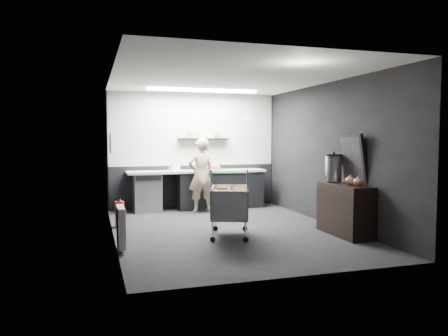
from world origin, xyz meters
name	(u,v)px	position (x,y,z in m)	size (l,w,h in m)	color
floor	(229,230)	(0.00, 0.00, 0.00)	(5.50, 5.50, 0.00)	black
ceiling	(229,78)	(0.00, 0.00, 2.70)	(5.50, 5.50, 0.00)	white
wall_back	(194,150)	(0.00, 2.75, 1.35)	(5.50, 5.50, 0.00)	black
wall_front	(299,164)	(0.00, -2.75, 1.35)	(5.50, 5.50, 0.00)	black
wall_left	(112,156)	(-2.00, 0.00, 1.35)	(5.50, 5.50, 0.00)	black
wall_right	(329,154)	(2.00, 0.00, 1.35)	(5.50, 5.50, 0.00)	black
kitchen_wall_panel	(194,129)	(0.00, 2.73, 1.85)	(3.95, 0.02, 1.70)	#BABAB5
dado_panel	(194,186)	(0.00, 2.73, 0.50)	(3.95, 0.02, 1.00)	black
floating_shelf	(203,139)	(0.20, 2.62, 1.62)	(1.20, 0.22, 0.04)	black
wall_clock	(250,117)	(1.40, 2.72, 2.15)	(0.20, 0.20, 0.03)	white
poster	(110,143)	(-1.98, 1.30, 1.55)	(0.02, 0.30, 0.40)	silver
poster_red_band	(110,139)	(-1.98, 1.30, 1.62)	(0.01, 0.22, 0.10)	red
radiator	(121,227)	(-1.94, -0.90, 0.35)	(0.10, 0.50, 0.60)	white
ceiling_strip	(203,90)	(0.00, 1.85, 2.67)	(2.40, 0.20, 0.04)	white
prep_counter	(203,189)	(0.14, 2.42, 0.46)	(3.20, 0.61, 0.90)	black
person	(201,175)	(-0.01, 1.97, 0.82)	(0.60, 0.39, 1.65)	beige
shopping_cart	(229,205)	(-0.14, -0.48, 0.53)	(0.90, 1.19, 1.11)	silver
sideboard	(344,203)	(1.78, -0.93, 0.55)	(0.49, 1.15, 1.72)	black
fire_extinguisher	(120,212)	(-1.85, 0.86, 0.27)	(0.17, 0.17, 0.55)	red
cardboard_box	(208,168)	(0.25, 2.37, 0.95)	(0.47, 0.36, 0.09)	#957C4F
pink_tub	(216,166)	(0.44, 2.42, 0.99)	(0.18, 0.18, 0.18)	silver
white_container	(174,167)	(-0.54, 2.37, 0.99)	(0.20, 0.15, 0.18)	white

